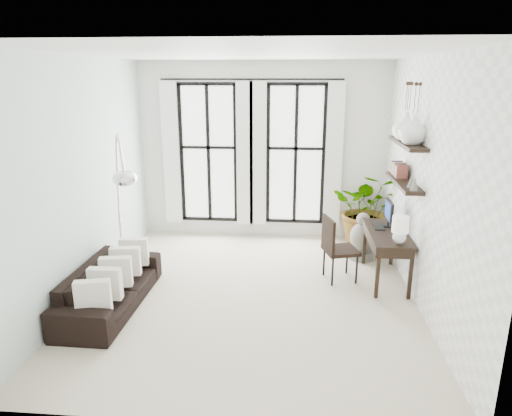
# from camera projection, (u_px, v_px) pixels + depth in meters

# --- Properties ---
(floor) EXTENTS (5.00, 5.00, 0.00)m
(floor) POSITION_uv_depth(u_px,v_px,m) (250.00, 294.00, 6.39)
(floor) COLOR beige
(floor) RESTS_ON ground
(ceiling) EXTENTS (5.00, 5.00, 0.00)m
(ceiling) POSITION_uv_depth(u_px,v_px,m) (249.00, 53.00, 5.49)
(ceiling) COLOR white
(ceiling) RESTS_ON wall_back
(wall_left) EXTENTS (0.00, 5.00, 5.00)m
(wall_left) POSITION_uv_depth(u_px,v_px,m) (83.00, 180.00, 6.12)
(wall_left) COLOR silver
(wall_left) RESTS_ON floor
(wall_right) EXTENTS (0.00, 5.00, 5.00)m
(wall_right) POSITION_uv_depth(u_px,v_px,m) (427.00, 186.00, 5.76)
(wall_right) COLOR white
(wall_right) RESTS_ON floor
(wall_back) EXTENTS (4.50, 0.00, 4.50)m
(wall_back) POSITION_uv_depth(u_px,v_px,m) (263.00, 152.00, 8.33)
(wall_back) COLOR white
(wall_back) RESTS_ON floor
(windows) EXTENTS (3.26, 0.13, 2.65)m
(windows) POSITION_uv_depth(u_px,v_px,m) (252.00, 154.00, 8.29)
(windows) COLOR white
(windows) RESTS_ON wall_back
(wall_shelves) EXTENTS (0.25, 1.30, 0.60)m
(wall_shelves) POSITION_uv_depth(u_px,v_px,m) (405.00, 166.00, 6.36)
(wall_shelves) COLOR black
(wall_shelves) RESTS_ON wall_right
(sofa) EXTENTS (0.82, 1.98, 0.57)m
(sofa) POSITION_uv_depth(u_px,v_px,m) (110.00, 286.00, 5.97)
(sofa) COLOR black
(sofa) RESTS_ON floor
(throw_pillows) EXTENTS (0.40, 1.52, 0.40)m
(throw_pillows) POSITION_uv_depth(u_px,v_px,m) (116.00, 272.00, 5.90)
(throw_pillows) COLOR silver
(throw_pillows) RESTS_ON sofa
(plant) EXTENTS (1.34, 1.20, 1.35)m
(plant) POSITION_uv_depth(u_px,v_px,m) (368.00, 209.00, 8.06)
(plant) COLOR #2D7228
(plant) RESTS_ON floor
(desk) EXTENTS (0.55, 1.29, 1.15)m
(desk) POSITION_uv_depth(u_px,v_px,m) (388.00, 236.00, 6.57)
(desk) COLOR black
(desk) RESTS_ON floor
(desk_chair) EXTENTS (0.57, 0.57, 0.98)m
(desk_chair) POSITION_uv_depth(u_px,v_px,m) (335.00, 245.00, 6.68)
(desk_chair) COLOR black
(desk_chair) RESTS_ON floor
(arc_lamp) EXTENTS (0.72, 1.03, 2.24)m
(arc_lamp) POSITION_uv_depth(u_px,v_px,m) (120.00, 173.00, 5.94)
(arc_lamp) COLOR silver
(arc_lamp) RESTS_ON floor
(buddha) EXTENTS (0.44, 0.44, 0.79)m
(buddha) POSITION_uv_depth(u_px,v_px,m) (362.00, 239.00, 7.56)
(buddha) COLOR gray
(buddha) RESTS_ON floor
(vase_a) EXTENTS (0.37, 0.37, 0.38)m
(vase_a) POSITION_uv_depth(u_px,v_px,m) (413.00, 130.00, 5.93)
(vase_a) COLOR white
(vase_a) RESTS_ON shelf_upper
(vase_b) EXTENTS (0.37, 0.37, 0.38)m
(vase_b) POSITION_uv_depth(u_px,v_px,m) (406.00, 126.00, 6.32)
(vase_b) COLOR white
(vase_b) RESTS_ON shelf_upper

